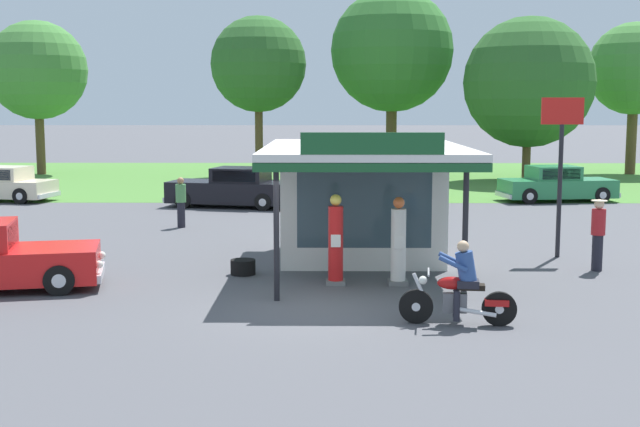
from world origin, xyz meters
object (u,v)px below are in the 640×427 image
(gas_pump_offside, at_px, (398,245))
(parked_car_back_row_right, at_px, (232,189))
(parked_car_back_row_far_left, at_px, (379,184))
(roadside_pole_sign, at_px, (561,148))
(gas_pump_nearside, at_px, (336,243))
(parked_car_back_row_centre_right, at_px, (557,185))
(bystander_strolling_foreground, at_px, (598,232))
(spare_tire_stack, at_px, (243,267))
(bystander_chatting_near_pumps, at_px, (181,201))
(motorcycle_with_rider, at_px, (460,290))

(gas_pump_offside, xyz_separation_m, parked_car_back_row_right, (-5.41, 14.55, -0.19))
(parked_car_back_row_far_left, relative_size, roadside_pole_sign, 1.23)
(gas_pump_nearside, bearing_deg, parked_car_back_row_far_left, 83.38)
(parked_car_back_row_far_left, relative_size, parked_car_back_row_right, 0.98)
(parked_car_back_row_far_left, distance_m, parked_car_back_row_right, 6.51)
(gas_pump_nearside, relative_size, parked_car_back_row_centre_right, 0.41)
(bystander_strolling_foreground, xyz_separation_m, spare_tire_stack, (-8.63, -0.54, -0.77))
(bystander_chatting_near_pumps, xyz_separation_m, spare_tire_stack, (2.83, -7.76, -0.70))
(gas_pump_nearside, distance_m, roadside_pole_sign, 7.20)
(motorcycle_with_rider, relative_size, parked_car_back_row_right, 0.41)
(parked_car_back_row_centre_right, height_order, parked_car_back_row_far_left, parked_car_back_row_far_left)
(gas_pump_offside, bearing_deg, parked_car_back_row_centre_right, 64.25)
(parked_car_back_row_right, bearing_deg, bystander_strolling_foreground, -51.12)
(parked_car_back_row_right, xyz_separation_m, roadside_pole_sign, (9.95, -11.03, 2.20))
(roadside_pole_sign, xyz_separation_m, spare_tire_stack, (-8.17, -2.42, -2.74))
(roadside_pole_sign, bearing_deg, parked_car_back_row_centre_right, 75.14)
(bystander_chatting_near_pumps, bearing_deg, motorcycle_with_rider, -59.41)
(parked_car_back_row_far_left, height_order, roadside_pole_sign, roadside_pole_sign)
(gas_pump_offside, bearing_deg, bystander_strolling_foreground, 18.16)
(motorcycle_with_rider, xyz_separation_m, parked_car_back_row_centre_right, (7.18, 20.14, 0.02))
(parked_car_back_row_far_left, xyz_separation_m, bystander_chatting_near_pumps, (-7.03, -8.27, 0.18))
(gas_pump_offside, relative_size, spare_tire_stack, 3.33)
(bystander_strolling_foreground, bearing_deg, parked_car_back_row_right, 128.88)
(parked_car_back_row_far_left, xyz_separation_m, roadside_pole_sign, (3.97, -13.61, 2.23))
(motorcycle_with_rider, height_order, parked_car_back_row_far_left, motorcycle_with_rider)
(parked_car_back_row_far_left, bearing_deg, parked_car_back_row_centre_right, -3.67)
(gas_pump_offside, xyz_separation_m, parked_car_back_row_centre_right, (8.03, 16.65, -0.24))
(bystander_chatting_near_pumps, xyz_separation_m, bystander_strolling_foreground, (11.46, -7.22, 0.07))
(parked_car_back_row_centre_right, height_order, roadside_pole_sign, roadside_pole_sign)
(motorcycle_with_rider, height_order, spare_tire_stack, motorcycle_with_rider)
(bystander_strolling_foreground, distance_m, spare_tire_stack, 8.68)
(parked_car_back_row_far_left, height_order, parked_car_back_row_right, parked_car_back_row_right)
(spare_tire_stack, bearing_deg, parked_car_back_row_right, 97.54)
(parked_car_back_row_centre_right, height_order, bystander_strolling_foreground, bystander_strolling_foreground)
(parked_car_back_row_centre_right, distance_m, bystander_chatting_near_pumps, 16.45)
(parked_car_back_row_right, bearing_deg, roadside_pole_sign, -47.94)
(parked_car_back_row_centre_right, bearing_deg, roadside_pole_sign, -104.86)
(spare_tire_stack, bearing_deg, roadside_pole_sign, 16.50)
(parked_car_back_row_centre_right, distance_m, parked_car_back_row_right, 13.60)
(parked_car_back_row_centre_right, distance_m, roadside_pole_sign, 13.77)
(bystander_chatting_near_pumps, relative_size, roadside_pole_sign, 0.39)
(gas_pump_nearside, xyz_separation_m, roadside_pole_sign, (5.96, 3.52, 1.98))
(motorcycle_with_rider, bearing_deg, roadside_pole_sign, 62.19)
(parked_car_back_row_centre_right, bearing_deg, parked_car_back_row_far_left, 176.33)
(bystander_chatting_near_pumps, bearing_deg, spare_tire_stack, -69.96)
(parked_car_back_row_centre_right, bearing_deg, gas_pump_nearside, -119.57)
(gas_pump_nearside, bearing_deg, parked_car_back_row_right, 105.34)
(gas_pump_nearside, bearing_deg, motorcycle_with_rider, -57.09)
(motorcycle_with_rider, relative_size, bystander_chatting_near_pumps, 1.29)
(roadside_pole_sign, bearing_deg, bystander_chatting_near_pumps, 154.11)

